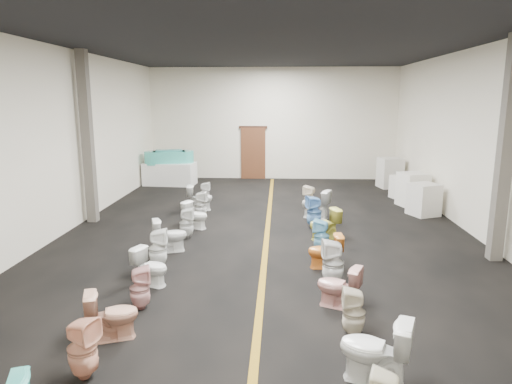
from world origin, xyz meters
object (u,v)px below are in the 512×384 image
toilet_left_1 (83,348)px  toilet_left_5 (158,249)px  toilet_left_4 (151,267)px  toilet_right_1 (375,350)px  toilet_left_2 (112,315)px  toilet_left_7 (186,223)px  toilet_right_5 (325,251)px  toilet_left_8 (196,215)px  toilet_left_11 (205,193)px  appliance_crate_d (390,173)px  toilet_right_2 (354,312)px  toilet_right_10 (310,198)px  appliance_crate_c (403,187)px  appliance_crate_b (413,190)px  toilet_left_9 (201,205)px  display_table (170,174)px  appliance_crate_a (424,199)px  toilet_left_6 (170,235)px  toilet_right_6 (322,236)px  toilet_right_9 (316,204)px  toilet_right_8 (314,212)px  toilet_left_3 (140,288)px  toilet_right_3 (338,286)px  toilet_right_7 (325,224)px  bathtub (169,157)px  toilet_left_10 (200,198)px  toilet_right_4 (333,263)px

toilet_left_1 → toilet_left_5: size_ratio=0.98×
toilet_left_4 → toilet_right_1: size_ratio=0.81×
toilet_left_2 → toilet_left_4: size_ratio=1.06×
toilet_left_5 → toilet_left_7: (0.17, 1.95, -0.03)m
toilet_left_5 → toilet_right_5: bearing=-94.0°
toilet_left_7 → toilet_left_8: (0.06, 0.86, -0.03)m
toilet_left_11 → toilet_left_5: bearing=-178.6°
appliance_crate_d → toilet_right_2: size_ratio=1.57×
toilet_left_2 → toilet_right_10: 8.17m
toilet_left_5 → toilet_right_10: size_ratio=1.04×
toilet_left_4 → appliance_crate_c: bearing=-17.9°
appliance_crate_b → toilet_left_1: 11.23m
toilet_left_9 → toilet_right_10: bearing=-72.2°
display_table → toilet_right_1: bearing=-66.4°
appliance_crate_c → appliance_crate_b: bearing=-90.0°
toilet_right_2 → appliance_crate_a: bearing=159.1°
toilet_left_7 → toilet_left_8: size_ratio=1.08×
appliance_crate_a → toilet_right_1: (-2.98, -8.00, -0.04)m
toilet_left_11 → toilet_left_6: bearing=-178.5°
toilet_right_1 → toilet_right_6: 4.61m
toilet_left_6 → appliance_crate_d: bearing=-60.2°
appliance_crate_b → toilet_left_4: appliance_crate_b is taller
appliance_crate_b → toilet_left_11: appliance_crate_b is taller
toilet_left_2 → toilet_right_6: toilet_right_6 is taller
toilet_right_1 → toilet_right_9: size_ratio=1.02×
toilet_left_2 → toilet_left_6: 3.68m
toilet_left_7 → toilet_right_8: (3.09, 1.04, 0.05)m
appliance_crate_c → toilet_right_9: bearing=-138.8°
toilet_left_3 → toilet_left_9: size_ratio=0.92×
appliance_crate_d → toilet_right_3: (-3.15, -10.16, -0.20)m
toilet_right_7 → toilet_right_9: toilet_right_9 is taller
toilet_left_1 → toilet_left_4: bearing=16.7°
toilet_left_7 → toilet_right_9: size_ratio=0.91×
toilet_left_4 → appliance_crate_b: bearing=-22.3°
appliance_crate_a → appliance_crate_d: appliance_crate_d is taller
bathtub → toilet_right_10: size_ratio=2.41×
appliance_crate_d → toilet_left_4: (-6.38, -9.43, -0.22)m
toilet_left_6 → toilet_right_1: toilet_right_1 is taller
display_table → toilet_left_3: size_ratio=2.74×
display_table → toilet_left_10: size_ratio=2.55×
toilet_left_4 → toilet_left_10: 5.56m
appliance_crate_c → toilet_left_11: 6.56m
toilet_left_11 → toilet_right_5: bearing=-147.5°
toilet_right_4 → toilet_right_9: toilet_right_4 is taller
toilet_left_9 → toilet_left_4: bearing=178.4°
toilet_right_5 → toilet_right_2: bearing=-0.2°
appliance_crate_a → toilet_left_5: size_ratio=1.16×
appliance_crate_b → toilet_right_4: bearing=-116.5°
toilet_left_5 → toilet_right_1: 4.96m
appliance_crate_c → toilet_left_10: 6.75m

